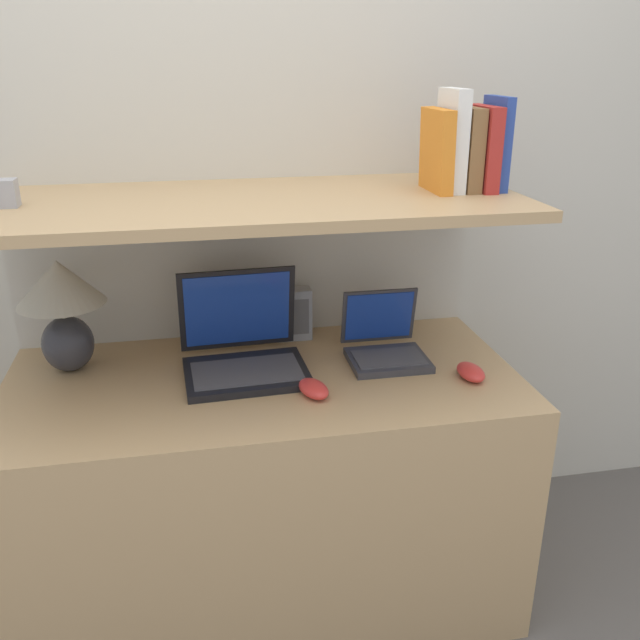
% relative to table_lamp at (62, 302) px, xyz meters
% --- Properties ---
extents(wall_back, '(6.00, 0.05, 2.40)m').
position_rel_table_lamp_xyz_m(wall_back, '(0.51, 0.24, 0.29)').
color(wall_back, beige).
rests_on(wall_back, ground_plane).
extents(desk, '(1.36, 0.66, 0.71)m').
position_rel_table_lamp_xyz_m(desk, '(0.51, -0.15, -0.55)').
color(desk, tan).
rests_on(desk, ground_plane).
extents(back_riser, '(1.36, 0.04, 1.15)m').
position_rel_table_lamp_xyz_m(back_riser, '(0.51, 0.19, -0.33)').
color(back_riser, beige).
rests_on(back_riser, ground_plane).
extents(shelf, '(1.36, 0.59, 0.03)m').
position_rel_table_lamp_xyz_m(shelf, '(0.51, -0.08, 0.26)').
color(shelf, tan).
rests_on(shelf, back_riser).
extents(table_lamp, '(0.23, 0.23, 0.31)m').
position_rel_table_lamp_xyz_m(table_lamp, '(0.00, 0.00, 0.00)').
color(table_lamp, '#2D2D33').
rests_on(table_lamp, desk).
extents(laptop_large, '(0.34, 0.31, 0.26)m').
position_rel_table_lamp_xyz_m(laptop_large, '(0.46, -0.09, -0.14)').
color(laptop_large, black).
rests_on(laptop_large, desk).
extents(laptop_small, '(0.22, 0.22, 0.19)m').
position_rel_table_lamp_xyz_m(laptop_small, '(0.86, -0.10, -0.16)').
color(laptop_small, '#333338').
rests_on(laptop_small, desk).
extents(computer_mouse, '(0.09, 0.12, 0.04)m').
position_rel_table_lamp_xyz_m(computer_mouse, '(0.62, -0.28, -0.18)').
color(computer_mouse, red).
rests_on(computer_mouse, desk).
extents(second_mouse, '(0.07, 0.11, 0.04)m').
position_rel_table_lamp_xyz_m(second_mouse, '(1.05, -0.26, -0.18)').
color(second_mouse, red).
rests_on(second_mouse, desk).
extents(router_box, '(0.11, 0.06, 0.16)m').
position_rel_table_lamp_xyz_m(router_box, '(0.63, 0.10, -0.12)').
color(router_box, gray).
rests_on(router_box, desk).
extents(book_blue, '(0.03, 0.14, 0.24)m').
position_rel_table_lamp_xyz_m(book_blue, '(1.15, -0.08, 0.39)').
color(book_blue, '#284293').
rests_on(book_blue, shelf).
extents(book_red, '(0.04, 0.17, 0.22)m').
position_rel_table_lamp_xyz_m(book_red, '(1.11, -0.08, 0.38)').
color(book_red, '#A82823').
rests_on(book_red, shelf).
extents(book_brown, '(0.04, 0.15, 0.21)m').
position_rel_table_lamp_xyz_m(book_brown, '(1.07, -0.08, 0.38)').
color(book_brown, brown).
rests_on(book_brown, shelf).
extents(book_white, '(0.04, 0.14, 0.26)m').
position_rel_table_lamp_xyz_m(book_white, '(1.03, -0.08, 0.40)').
color(book_white, silver).
rests_on(book_white, shelf).
extents(book_orange, '(0.04, 0.17, 0.21)m').
position_rel_table_lamp_xyz_m(book_orange, '(0.99, -0.08, 0.38)').
color(book_orange, orange).
rests_on(book_orange, shelf).
extents(shelf_gadget, '(0.06, 0.05, 0.07)m').
position_rel_table_lamp_xyz_m(shelf_gadget, '(-0.08, -0.08, 0.31)').
color(shelf_gadget, '#99999E').
rests_on(shelf_gadget, shelf).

